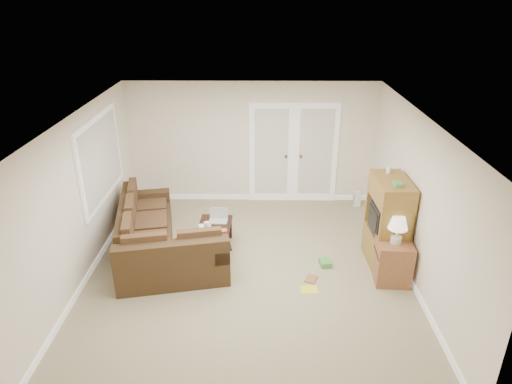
{
  "coord_description": "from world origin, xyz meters",
  "views": [
    {
      "loc": [
        0.19,
        -6.07,
        4.15
      ],
      "look_at": [
        0.11,
        0.68,
        1.1
      ],
      "focal_mm": 32.0,
      "sensor_mm": 36.0,
      "label": 1
    }
  ],
  "objects_px": {
    "sectional_sofa": "(157,242)",
    "tv_armoire": "(387,222)",
    "coffee_table": "(214,239)",
    "side_cabinet": "(393,258)"
  },
  "relations": [
    {
      "from": "side_cabinet",
      "to": "tv_armoire",
      "type": "bearing_deg",
      "value": 94.3
    },
    {
      "from": "coffee_table",
      "to": "tv_armoire",
      "type": "xyz_separation_m",
      "value": [
        2.8,
        -0.29,
        0.5
      ]
    },
    {
      "from": "sectional_sofa",
      "to": "tv_armoire",
      "type": "distance_m",
      "value": 3.74
    },
    {
      "from": "coffee_table",
      "to": "side_cabinet",
      "type": "xyz_separation_m",
      "value": [
        2.8,
        -0.8,
        0.15
      ]
    },
    {
      "from": "sectional_sofa",
      "to": "side_cabinet",
      "type": "distance_m",
      "value": 3.76
    },
    {
      "from": "sectional_sofa",
      "to": "coffee_table",
      "type": "bearing_deg",
      "value": 1.84
    },
    {
      "from": "sectional_sofa",
      "to": "coffee_table",
      "type": "xyz_separation_m",
      "value": [
        0.92,
        0.22,
        -0.07
      ]
    },
    {
      "from": "coffee_table",
      "to": "tv_armoire",
      "type": "height_order",
      "value": "tv_armoire"
    },
    {
      "from": "sectional_sofa",
      "to": "tv_armoire",
      "type": "bearing_deg",
      "value": -12.59
    },
    {
      "from": "side_cabinet",
      "to": "sectional_sofa",
      "type": "bearing_deg",
      "value": 175.05
    }
  ]
}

